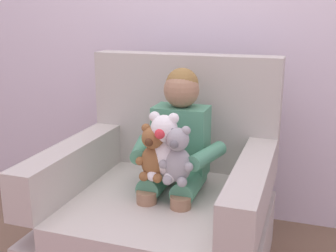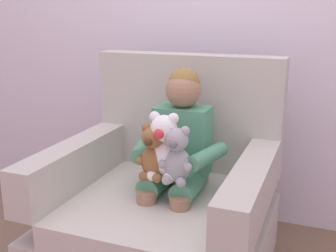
{
  "view_description": "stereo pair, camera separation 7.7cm",
  "coord_description": "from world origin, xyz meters",
  "px_view_note": "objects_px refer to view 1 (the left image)",
  "views": [
    {
      "loc": [
        0.63,
        -1.72,
        1.26
      ],
      "look_at": [
        0.06,
        -0.05,
        0.77
      ],
      "focal_mm": 44.88,
      "sensor_mm": 36.0,
      "label": 1
    },
    {
      "loc": [
        0.7,
        -1.7,
        1.26
      ],
      "look_at": [
        0.06,
        -0.05,
        0.77
      ],
      "focal_mm": 44.88,
      "sensor_mm": 36.0,
      "label": 2
    }
  ],
  "objects_px": {
    "plush_white": "(164,148)",
    "plush_brown": "(153,154)",
    "seated_child": "(177,147)",
    "armchair": "(164,208)",
    "plush_grey": "(178,156)"
  },
  "relations": [
    {
      "from": "plush_grey",
      "to": "plush_brown",
      "type": "xyz_separation_m",
      "value": [
        -0.11,
        0.01,
        -0.0
      ]
    },
    {
      "from": "plush_brown",
      "to": "armchair",
      "type": "bearing_deg",
      "value": 83.32
    },
    {
      "from": "armchair",
      "to": "plush_brown",
      "type": "relative_size",
      "value": 4.11
    },
    {
      "from": "plush_brown",
      "to": "seated_child",
      "type": "bearing_deg",
      "value": 64.13
    },
    {
      "from": "plush_white",
      "to": "plush_brown",
      "type": "distance_m",
      "value": 0.05
    },
    {
      "from": "plush_grey",
      "to": "plush_white",
      "type": "distance_m",
      "value": 0.08
    },
    {
      "from": "plush_grey",
      "to": "plush_brown",
      "type": "bearing_deg",
      "value": 165.49
    },
    {
      "from": "seated_child",
      "to": "plush_white",
      "type": "bearing_deg",
      "value": -102.37
    },
    {
      "from": "armchair",
      "to": "plush_white",
      "type": "height_order",
      "value": "armchair"
    },
    {
      "from": "seated_child",
      "to": "plush_white",
      "type": "distance_m",
      "value": 0.15
    },
    {
      "from": "plush_white",
      "to": "plush_brown",
      "type": "relative_size",
      "value": 1.21
    },
    {
      "from": "plush_white",
      "to": "plush_brown",
      "type": "height_order",
      "value": "plush_white"
    },
    {
      "from": "seated_child",
      "to": "armchair",
      "type": "bearing_deg",
      "value": -163.13
    },
    {
      "from": "plush_white",
      "to": "plush_brown",
      "type": "bearing_deg",
      "value": -149.01
    },
    {
      "from": "plush_grey",
      "to": "plush_white",
      "type": "xyz_separation_m",
      "value": [
        -0.07,
        0.03,
        0.02
      ]
    }
  ]
}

